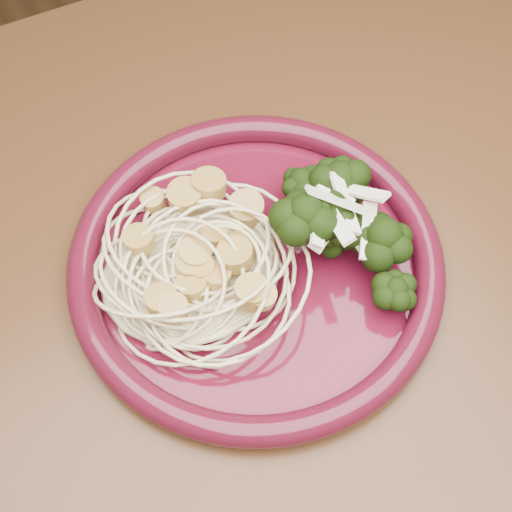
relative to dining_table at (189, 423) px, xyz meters
The scene contains 6 objects.
dining_table is the anchor object (origin of this frame).
dinner_plate 0.15m from the dining_table, 31.85° to the left, with size 0.34×0.34×0.02m.
spaghetti_pile 0.14m from the dining_table, 58.95° to the left, with size 0.14×0.12×0.03m, color beige.
scallop_cluster 0.18m from the dining_table, 58.95° to the left, with size 0.13×0.13×0.04m, color tan, non-canonical shape.
broccoli_pile 0.20m from the dining_table, 14.82° to the left, with size 0.09×0.15×0.05m, color black.
onion_garnish 0.22m from the dining_table, 14.82° to the left, with size 0.06×0.09×0.05m, color white, non-canonical shape.
Camera 1 is at (-0.03, -0.19, 1.22)m, focal length 50.00 mm.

